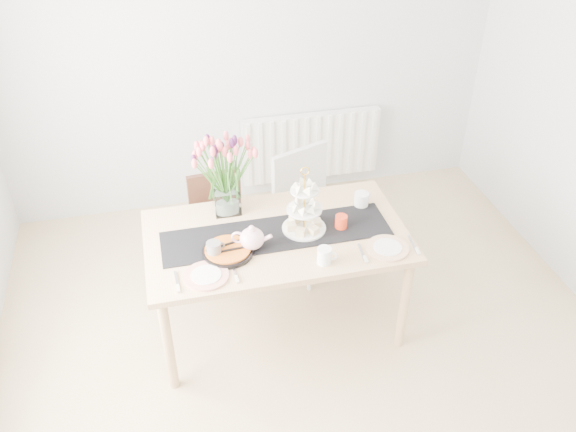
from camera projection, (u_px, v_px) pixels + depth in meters
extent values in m
plane|color=tan|center=(324.00, 391.00, 3.69)|extent=(4.50, 4.50, 0.00)
plane|color=#BCBEC1|center=(249.00, 53.00, 4.72)|extent=(4.00, 0.00, 4.00)
cube|color=white|center=(311.00, 146.00, 5.26)|extent=(1.20, 0.08, 0.60)
cube|color=tan|center=(276.00, 237.00, 3.74)|extent=(1.60, 0.90, 0.04)
cylinder|color=tan|center=(168.00, 345.00, 3.52)|extent=(0.06, 0.06, 0.71)
cylinder|color=tan|center=(404.00, 304.00, 3.80)|extent=(0.06, 0.06, 0.71)
cylinder|color=tan|center=(160.00, 263.00, 4.12)|extent=(0.06, 0.06, 0.71)
cylinder|color=tan|center=(364.00, 233.00, 4.40)|extent=(0.06, 0.06, 0.71)
cube|color=#341A13|center=(222.00, 231.00, 4.36)|extent=(0.42, 0.42, 0.04)
cube|color=#341A13|center=(215.00, 195.00, 4.38)|extent=(0.38, 0.08, 0.36)
cylinder|color=#341A13|center=(205.00, 273.00, 4.30)|extent=(0.04, 0.04, 0.37)
cylinder|color=#341A13|center=(254.00, 263.00, 4.39)|extent=(0.04, 0.04, 0.37)
cylinder|color=#341A13|center=(195.00, 243.00, 4.57)|extent=(0.04, 0.04, 0.37)
cylinder|color=#341A13|center=(241.00, 234.00, 4.67)|extent=(0.04, 0.04, 0.37)
cube|color=silver|center=(316.00, 217.00, 4.37)|extent=(0.59, 0.59, 0.04)
cube|color=silver|center=(300.00, 176.00, 4.37)|extent=(0.44, 0.20, 0.43)
cylinder|color=silver|center=(310.00, 265.00, 4.31)|extent=(0.04, 0.04, 0.45)
cylinder|color=silver|center=(349.00, 247.00, 4.47)|extent=(0.04, 0.04, 0.45)
cylinder|color=silver|center=(281.00, 240.00, 4.55)|extent=(0.04, 0.04, 0.45)
cylinder|color=silver|center=(320.00, 224.00, 4.71)|extent=(0.04, 0.04, 0.45)
cube|color=black|center=(276.00, 234.00, 3.73)|extent=(1.40, 0.35, 0.01)
cube|color=silver|center=(226.00, 199.00, 3.89)|extent=(0.17, 0.17, 0.17)
cylinder|color=gold|center=(304.00, 203.00, 3.65)|extent=(0.01, 0.01, 0.40)
cylinder|color=white|center=(304.00, 228.00, 3.76)|extent=(0.27, 0.27, 0.01)
cylinder|color=white|center=(304.00, 209.00, 3.68)|extent=(0.22, 0.22, 0.01)
cylinder|color=white|center=(305.00, 190.00, 3.60)|extent=(0.17, 0.17, 0.01)
cylinder|color=white|center=(361.00, 200.00, 3.96)|extent=(0.13, 0.13, 0.09)
cylinder|color=black|center=(228.00, 252.00, 3.57)|extent=(0.30, 0.30, 0.03)
cylinder|color=orange|center=(228.00, 249.00, 3.56)|extent=(0.27, 0.27, 0.01)
cylinder|color=slate|center=(214.00, 250.00, 3.52)|extent=(0.11, 0.11, 0.10)
cylinder|color=white|center=(324.00, 256.00, 3.48)|extent=(0.11, 0.11, 0.10)
cylinder|color=#F43C1B|center=(341.00, 222.00, 3.76)|extent=(0.11, 0.11, 0.09)
cylinder|color=silver|center=(206.00, 276.00, 3.41)|extent=(0.27, 0.27, 0.01)
cylinder|color=silver|center=(387.00, 248.00, 3.61)|extent=(0.28, 0.28, 0.01)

